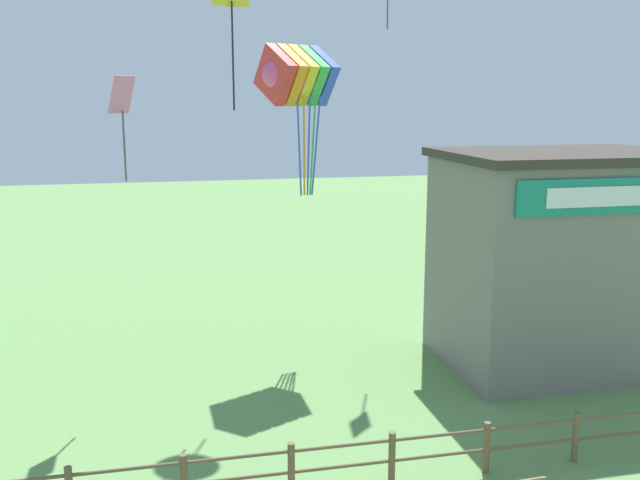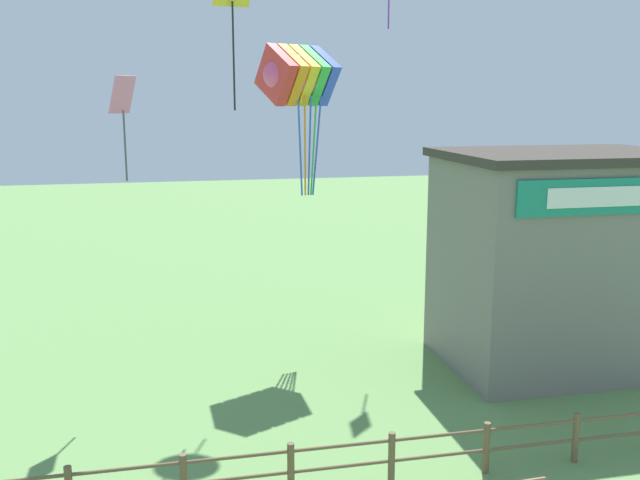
% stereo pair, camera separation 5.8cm
% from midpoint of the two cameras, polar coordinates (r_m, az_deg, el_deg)
% --- Properties ---
extents(wooden_fence, '(14.33, 0.14, 1.10)m').
position_cam_midpoint_polar(wooden_fence, '(14.55, 1.89, -17.21)').
color(wooden_fence, brown).
rests_on(wooden_fence, ground_plane).
extents(seaside_building, '(6.54, 4.87, 6.12)m').
position_cam_midpoint_polar(seaside_building, '(21.32, 18.66, -1.43)').
color(seaside_building, slate).
rests_on(seaside_building, ground_plane).
extents(kite_rainbow_parafoil, '(2.89, 2.63, 4.51)m').
position_cam_midpoint_polar(kite_rainbow_parafoil, '(21.71, -1.70, 13.01)').
color(kite_rainbow_parafoil, '#E54C8C').
extents(kite_pink_diamond, '(0.72, 0.74, 2.67)m').
position_cam_midpoint_polar(kite_pink_diamond, '(19.12, -15.39, 10.20)').
color(kite_pink_diamond, pink).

